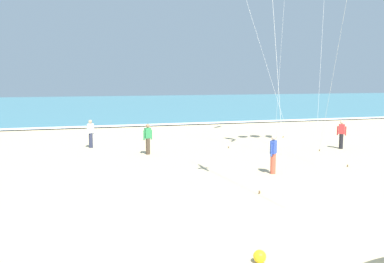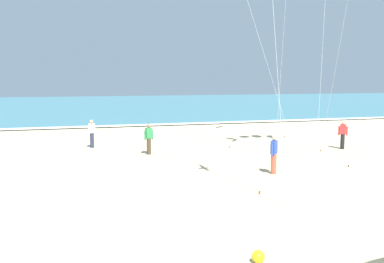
{
  "view_description": "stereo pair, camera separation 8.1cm",
  "coord_description": "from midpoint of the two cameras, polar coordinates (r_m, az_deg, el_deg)",
  "views": [
    {
      "loc": [
        -4.43,
        -5.05,
        3.87
      ],
      "look_at": [
        -0.63,
        7.68,
        2.18
      ],
      "focal_mm": 38.75,
      "sensor_mm": 36.0,
      "label": 1
    },
    {
      "loc": [
        -4.35,
        -5.07,
        3.87
      ],
      "look_at": [
        -0.63,
        7.68,
        2.18
      ],
      "focal_mm": 38.75,
      "sensor_mm": 36.0,
      "label": 2
    }
  ],
  "objects": [
    {
      "name": "ocean_water",
      "position": [
        63.8,
        -12.33,
        3.65
      ],
      "size": [
        160.0,
        60.0,
        0.08
      ],
      "primitive_type": "cube",
      "color": "teal",
      "rests_on": "ground"
    },
    {
      "name": "bystander_green_top",
      "position": [
        21.4,
        -5.86,
        -1.0
      ],
      "size": [
        0.48,
        0.26,
        1.59
      ],
      "color": "#4C3D2D",
      "rests_on": "ground"
    },
    {
      "name": "beach_ball",
      "position": [
        9.26,
        9.37,
        -16.62
      ],
      "size": [
        0.28,
        0.28,
        0.28
      ],
      "primitive_type": "sphere",
      "color": "yellow",
      "rests_on": "ground"
    },
    {
      "name": "bystander_white_top",
      "position": [
        24.03,
        -13.53,
        -0.26
      ],
      "size": [
        0.41,
        0.34,
        1.59
      ],
      "color": "#2D334C",
      "rests_on": "ground"
    },
    {
      "name": "shoreline_foam",
      "position": [
        34.33,
        -8.83,
        0.84
      ],
      "size": [
        160.0,
        1.31,
        0.01
      ],
      "primitive_type": "cube",
      "color": "white",
      "rests_on": "ocean_water"
    },
    {
      "name": "bystander_red_top",
      "position": [
        24.43,
        20.13,
        -0.39
      ],
      "size": [
        0.41,
        0.34,
        1.59
      ],
      "color": "black",
      "rests_on": "ground"
    },
    {
      "name": "bystander_blue_top",
      "position": [
        17.26,
        11.33,
        -3.1
      ],
      "size": [
        0.4,
        0.35,
        1.59
      ],
      "color": "#D8593F",
      "rests_on": "ground"
    }
  ]
}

